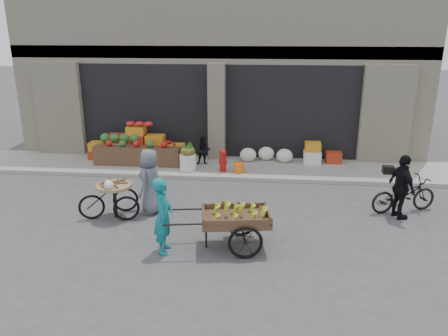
# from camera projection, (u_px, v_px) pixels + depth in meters

# --- Properties ---
(ground) EXTENTS (80.00, 80.00, 0.00)m
(ground) POSITION_uv_depth(u_px,v_px,m) (193.00, 223.00, 10.23)
(ground) COLOR #424244
(ground) RESTS_ON ground
(sidewalk) EXTENTS (18.00, 2.20, 0.12)m
(sidewalk) POSITION_uv_depth(u_px,v_px,m) (214.00, 167.00, 14.10)
(sidewalk) COLOR gray
(sidewalk) RESTS_ON ground
(building) EXTENTS (14.00, 6.45, 7.00)m
(building) POSITION_uv_depth(u_px,v_px,m) (225.00, 54.00, 16.79)
(building) COLOR beige
(building) RESTS_ON ground
(fruit_display) EXTENTS (3.10, 1.12, 1.24)m
(fruit_display) POSITION_uv_depth(u_px,v_px,m) (140.00, 145.00, 14.40)
(fruit_display) COLOR #A72E17
(fruit_display) RESTS_ON sidewalk
(pineapple_bin) EXTENTS (0.52, 0.52, 0.50)m
(pineapple_bin) POSITION_uv_depth(u_px,v_px,m) (188.00, 162.00, 13.60)
(pineapple_bin) COLOR silver
(pineapple_bin) RESTS_ON sidewalk
(fire_hydrant) EXTENTS (0.22, 0.22, 0.71)m
(fire_hydrant) POSITION_uv_depth(u_px,v_px,m) (223.00, 159.00, 13.41)
(fire_hydrant) COLOR #A5140F
(fire_hydrant) RESTS_ON sidewalk
(orange_bucket) EXTENTS (0.32, 0.32, 0.30)m
(orange_bucket) POSITION_uv_depth(u_px,v_px,m) (239.00, 168.00, 13.38)
(orange_bucket) COLOR orange
(orange_bucket) RESTS_ON sidewalk
(right_bay_goods) EXTENTS (3.35, 0.60, 0.70)m
(right_bay_goods) POSITION_uv_depth(u_px,v_px,m) (295.00, 154.00, 14.31)
(right_bay_goods) COLOR silver
(right_bay_goods) RESTS_ON sidewalk
(seated_person) EXTENTS (0.51, 0.43, 0.93)m
(seated_person) POSITION_uv_depth(u_px,v_px,m) (203.00, 151.00, 14.06)
(seated_person) COLOR black
(seated_person) RESTS_ON sidewalk
(banana_cart) EXTENTS (2.47, 1.30, 0.99)m
(banana_cart) POSITION_uv_depth(u_px,v_px,m) (233.00, 215.00, 8.92)
(banana_cart) COLOR brown
(banana_cart) RESTS_ON ground
(vendor_woman) EXTENTS (0.41, 0.60, 1.59)m
(vendor_woman) POSITION_uv_depth(u_px,v_px,m) (163.00, 216.00, 8.72)
(vendor_woman) COLOR #107781
(vendor_woman) RESTS_ON ground
(tricycle_cart) EXTENTS (1.45, 1.07, 0.95)m
(tricycle_cart) POSITION_uv_depth(u_px,v_px,m) (114.00, 195.00, 10.41)
(tricycle_cart) COLOR #9E7F51
(tricycle_cart) RESTS_ON ground
(vendor_grey) EXTENTS (0.68, 0.89, 1.62)m
(vendor_grey) POSITION_uv_depth(u_px,v_px,m) (150.00, 181.00, 10.60)
(vendor_grey) COLOR slate
(vendor_grey) RESTS_ON ground
(bicycle) EXTENTS (1.82, 1.10, 0.90)m
(bicycle) POSITION_uv_depth(u_px,v_px,m) (404.00, 195.00, 10.75)
(bicycle) COLOR black
(bicycle) RESTS_ON ground
(cyclist) EXTENTS (0.65, 1.00, 1.57)m
(cyclist) POSITION_uv_depth(u_px,v_px,m) (402.00, 187.00, 10.29)
(cyclist) COLOR black
(cyclist) RESTS_ON ground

